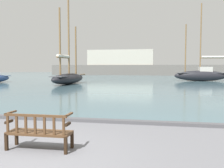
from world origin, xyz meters
The scene contains 7 objects.
ground_plane centered at (0.00, 0.00, 0.00)m, with size 160.00×160.00×0.00m, color slate.
harbor_water centered at (0.00, 44.00, 0.04)m, with size 100.00×80.00×0.08m, color #476670.
quay_edge_kerb centered at (0.00, 3.85, 0.06)m, with size 40.00×0.30×0.12m, color #4C4C50.
park_bench centered at (-0.12, 0.58, 0.47)m, with size 1.60×0.53×0.92m.
sailboat_nearest_port centered at (-7.51, 22.29, 0.91)m, with size 2.37×9.24×9.63m.
sailboat_mid_starboard centered at (8.61, 31.50, 1.02)m, with size 7.60×2.72×10.69m.
far_breakwater centered at (-1.63, 54.49, 2.18)m, with size 47.06×2.40×6.62m.
Camera 1 is at (2.78, -5.03, 2.05)m, focal length 40.00 mm.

